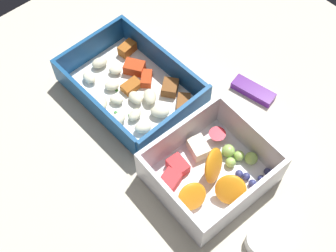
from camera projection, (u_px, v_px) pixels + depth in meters
The scene contains 5 objects.
table_surface at pixel (180, 140), 66.75cm from camera, with size 80.00×80.00×2.00cm, color beige.
pasta_container at pixel (132, 88), 68.71cm from camera, with size 20.70×14.86×5.17cm.
fruit_bowl at pixel (210, 170), 60.52cm from camera, with size 14.25×16.01×6.21cm.
candy_bar at pixel (253, 91), 69.63cm from camera, with size 7.00×2.40×1.20cm, color #51197A.
paper_cup_liner at pixel (261, 242), 56.44cm from camera, with size 4.03×4.03×2.05cm, color white.
Camera 1 is at (23.64, -23.71, 58.81)cm, focal length 47.04 mm.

